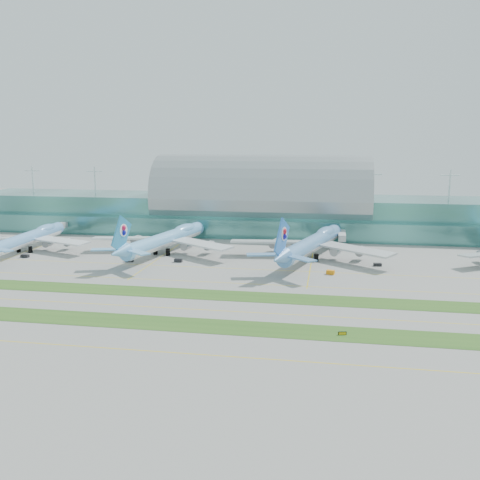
% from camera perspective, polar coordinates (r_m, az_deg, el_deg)
% --- Properties ---
extents(ground, '(700.00, 700.00, 0.00)m').
position_cam_1_polar(ground, '(180.05, -2.97, -6.06)').
color(ground, gray).
rests_on(ground, ground).
extents(terminal, '(340.00, 69.10, 36.00)m').
position_cam_1_polar(terminal, '(301.68, 2.37, 3.57)').
color(terminal, '#3D7A75').
rests_on(terminal, ground).
extents(grass_strip_near, '(420.00, 12.00, 0.08)m').
position_cam_1_polar(grass_strip_near, '(154.24, -5.27, -9.01)').
color(grass_strip_near, '#2D591E').
rests_on(grass_strip_near, ground).
extents(grass_strip_far, '(420.00, 12.00, 0.08)m').
position_cam_1_polar(grass_strip_far, '(181.91, -2.83, -5.87)').
color(grass_strip_far, '#2D591E').
rests_on(grass_strip_far, ground).
extents(taxiline_a, '(420.00, 0.35, 0.01)m').
position_cam_1_polar(taxiline_a, '(136.35, -7.47, -11.80)').
color(taxiline_a, yellow).
rests_on(taxiline_a, ground).
extents(taxiline_b, '(420.00, 0.35, 0.01)m').
position_cam_1_polar(taxiline_b, '(167.06, -4.02, -7.43)').
color(taxiline_b, yellow).
rests_on(taxiline_b, ground).
extents(taxiline_c, '(420.00, 0.35, 0.01)m').
position_cam_1_polar(taxiline_c, '(196.96, -1.82, -4.56)').
color(taxiline_c, yellow).
rests_on(taxiline_c, ground).
extents(taxiline_d, '(420.00, 0.35, 0.01)m').
position_cam_1_polar(taxiline_d, '(217.86, -0.67, -3.05)').
color(taxiline_d, yellow).
rests_on(taxiline_d, ground).
extents(airliner_a, '(65.26, 74.03, 20.39)m').
position_cam_1_polar(airliner_a, '(270.16, -21.63, 0.26)').
color(airliner_a, '#66A4E1').
rests_on(airliner_a, ground).
extents(airliner_b, '(70.07, 80.61, 22.35)m').
position_cam_1_polar(airliner_b, '(248.10, -7.86, 0.18)').
color(airliner_b, '#6FBAF5').
rests_on(airliner_b, ground).
extents(airliner_c, '(71.53, 82.81, 23.25)m').
position_cam_1_polar(airliner_c, '(236.57, 7.76, -0.26)').
color(airliner_c, '#6099D4').
rests_on(airliner_c, ground).
extents(gse_b, '(3.65, 1.93, 1.36)m').
position_cam_1_polar(gse_b, '(256.16, -21.96, -1.59)').
color(gse_b, black).
rests_on(gse_b, ground).
extents(gse_c, '(3.57, 2.29, 1.70)m').
position_cam_1_polar(gse_c, '(234.31, -11.71, -2.08)').
color(gse_c, black).
rests_on(gse_c, ground).
extents(gse_d, '(3.40, 1.70, 1.46)m').
position_cam_1_polar(gse_d, '(230.28, -6.61, -2.18)').
color(gse_d, black).
rests_on(gse_d, ground).
extents(gse_e, '(3.42, 2.53, 1.62)m').
position_cam_1_polar(gse_e, '(211.46, 9.63, -3.41)').
color(gse_e, orange).
rests_on(gse_e, ground).
extents(gse_f, '(3.41, 1.91, 1.21)m').
position_cam_1_polar(gse_f, '(229.15, 14.46, -2.55)').
color(gse_f, black).
rests_on(gse_f, ground).
extents(taxiway_sign_east, '(2.29, 0.72, 0.97)m').
position_cam_1_polar(taxiway_sign_east, '(148.64, 10.86, -9.76)').
color(taxiway_sign_east, black).
rests_on(taxiway_sign_east, ground).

